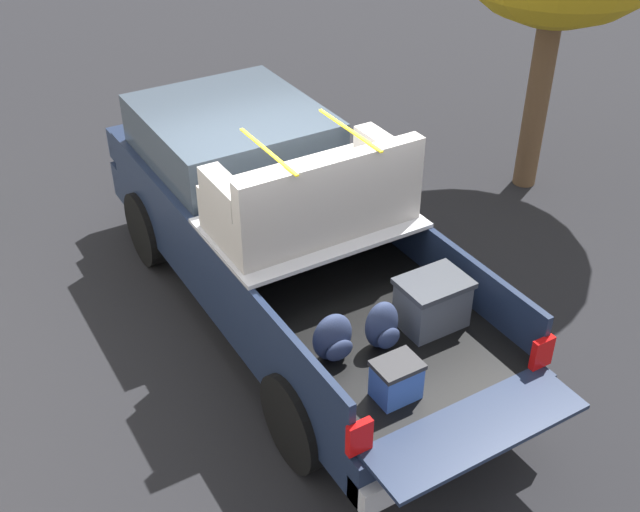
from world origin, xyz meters
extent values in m
plane|color=black|center=(0.00, 0.00, 0.00)|extent=(40.00, 40.00, 0.00)
cube|color=#162138|center=(0.00, 0.00, 0.63)|extent=(5.50, 1.92, 0.44)
cube|color=black|center=(-1.20, 0.00, 0.87)|extent=(2.80, 1.80, 0.04)
cube|color=#162138|center=(-1.20, 0.93, 1.10)|extent=(2.80, 0.06, 0.50)
cube|color=#162138|center=(-1.20, -0.93, 1.10)|extent=(2.80, 0.06, 0.50)
cube|color=#162138|center=(0.17, 0.00, 1.10)|extent=(0.06, 1.80, 0.50)
cube|color=#162138|center=(-2.88, 0.00, 0.87)|extent=(0.55, 1.80, 0.04)
cube|color=#B2B2B7|center=(-0.43, 0.00, 1.37)|extent=(1.25, 1.92, 0.04)
cube|color=#162138|center=(1.35, 0.00, 1.10)|extent=(2.30, 1.92, 0.50)
cube|color=#2D3842|center=(1.25, 0.00, 1.62)|extent=(1.94, 1.76, 0.54)
cube|color=#162138|center=(2.70, 0.00, 1.04)|extent=(0.40, 1.82, 0.38)
cube|color=#B2B2B7|center=(-2.72, 0.00, 0.53)|extent=(0.24, 1.92, 0.24)
cube|color=red|center=(-2.62, 0.88, 1.03)|extent=(0.06, 0.20, 0.28)
cube|color=red|center=(-2.62, -0.88, 1.03)|extent=(0.06, 0.20, 0.28)
cylinder|color=black|center=(1.75, 0.88, 0.44)|extent=(0.87, 0.30, 0.87)
cylinder|color=black|center=(1.75, -0.88, 0.44)|extent=(0.87, 0.30, 0.87)
cylinder|color=black|center=(-1.75, 0.88, 0.44)|extent=(0.87, 0.30, 0.87)
cylinder|color=black|center=(-1.75, -0.88, 0.44)|extent=(0.87, 0.30, 0.87)
cube|color=#474C56|center=(-1.73, -0.45, 1.10)|extent=(0.40, 0.55, 0.41)
cube|color=#31353C|center=(-1.73, -0.45, 1.33)|extent=(0.44, 0.59, 0.05)
ellipsoid|color=#283351|center=(-1.75, 0.09, 1.11)|extent=(0.20, 0.30, 0.45)
ellipsoid|color=#283351|center=(-1.86, 0.09, 1.05)|extent=(0.09, 0.21, 0.20)
ellipsoid|color=#283351|center=(-1.66, 0.52, 1.11)|extent=(0.20, 0.36, 0.43)
ellipsoid|color=#283351|center=(-1.77, 0.52, 1.04)|extent=(0.09, 0.25, 0.19)
cube|color=#3359B2|center=(-2.30, 0.33, 1.04)|extent=(0.26, 0.34, 0.30)
cube|color=#262628|center=(-2.30, 0.33, 1.21)|extent=(0.28, 0.36, 0.04)
cube|color=#9E9993|center=(-0.43, 0.00, 1.60)|extent=(0.93, 1.83, 0.42)
cube|color=#9E9993|center=(-0.81, 0.00, 2.01)|extent=(0.16, 1.83, 0.40)
cube|color=#9E9993|center=(-0.38, 0.82, 1.92)|extent=(0.69, 0.20, 0.22)
cube|color=#9E9993|center=(-0.38, -0.82, 1.92)|extent=(0.69, 0.20, 0.22)
cube|color=yellow|center=(-0.43, 0.41, 2.22)|extent=(1.03, 0.03, 0.02)
cube|color=yellow|center=(-0.43, -0.41, 2.22)|extent=(1.03, 0.03, 0.02)
cylinder|color=brown|center=(0.90, -4.17, 1.41)|extent=(0.30, 0.30, 2.83)
camera|label=1|loc=(-5.77, 3.08, 5.19)|focal=43.63mm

